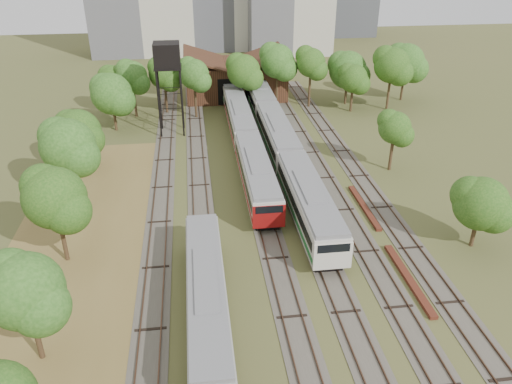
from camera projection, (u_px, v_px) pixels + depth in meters
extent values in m
plane|color=#475123|center=(331.00, 347.00, 33.25)|extent=(240.00, 240.00, 0.00)
cube|color=brown|center=(75.00, 293.00, 38.21)|extent=(14.00, 60.00, 0.04)
cube|color=#4C473D|center=(162.00, 187.00, 53.81)|extent=(2.60, 80.00, 0.06)
cube|color=#472D1E|center=(155.00, 187.00, 53.68)|extent=(0.08, 80.00, 0.14)
cube|color=#472D1E|center=(169.00, 186.00, 53.85)|extent=(0.08, 80.00, 0.14)
cube|color=#4C473D|center=(199.00, 185.00, 54.27)|extent=(2.60, 80.00, 0.06)
cube|color=#472D1E|center=(193.00, 185.00, 54.14)|extent=(0.08, 80.00, 0.14)
cube|color=#472D1E|center=(206.00, 184.00, 54.31)|extent=(0.08, 80.00, 0.14)
cube|color=#4C473D|center=(254.00, 182.00, 54.95)|extent=(2.60, 80.00, 0.06)
cube|color=#472D1E|center=(247.00, 182.00, 54.83)|extent=(0.08, 80.00, 0.14)
cube|color=#472D1E|center=(260.00, 181.00, 54.99)|extent=(0.08, 80.00, 0.14)
cube|color=#4C473D|center=(290.00, 180.00, 55.41)|extent=(2.60, 80.00, 0.06)
cube|color=#472D1E|center=(283.00, 180.00, 55.28)|extent=(0.08, 80.00, 0.14)
cube|color=#472D1E|center=(296.00, 179.00, 55.45)|extent=(0.08, 80.00, 0.14)
cube|color=#4C473D|center=(325.00, 178.00, 55.87)|extent=(2.60, 80.00, 0.06)
cube|color=#472D1E|center=(318.00, 178.00, 55.74)|extent=(0.08, 80.00, 0.14)
cube|color=#472D1E|center=(331.00, 177.00, 55.91)|extent=(0.08, 80.00, 0.14)
cube|color=#4C473D|center=(359.00, 176.00, 56.32)|extent=(2.60, 80.00, 0.06)
cube|color=#472D1E|center=(353.00, 176.00, 56.20)|extent=(0.08, 80.00, 0.14)
cube|color=#472D1E|center=(365.00, 175.00, 56.36)|extent=(0.08, 80.00, 0.14)
cube|color=black|center=(257.00, 189.00, 52.75)|extent=(2.22, 15.64, 0.81)
cube|color=beige|center=(257.00, 174.00, 51.97)|extent=(2.93, 17.00, 2.52)
cube|color=black|center=(257.00, 172.00, 51.83)|extent=(2.99, 15.64, 0.86)
cube|color=slate|center=(257.00, 162.00, 51.30)|extent=(2.69, 16.66, 0.36)
cube|color=maroon|center=(257.00, 181.00, 52.30)|extent=(2.99, 16.66, 0.45)
cube|color=maroon|center=(269.00, 216.00, 44.61)|extent=(2.97, 0.25, 2.27)
cube|color=black|center=(240.00, 130.00, 68.10)|extent=(2.22, 15.64, 0.81)
cube|color=beige|center=(240.00, 119.00, 67.33)|extent=(2.93, 17.00, 2.52)
cube|color=black|center=(240.00, 117.00, 67.19)|extent=(2.99, 15.64, 0.86)
cube|color=slate|center=(240.00, 108.00, 66.66)|extent=(2.69, 16.66, 0.36)
cube|color=maroon|center=(240.00, 124.00, 67.66)|extent=(2.99, 16.66, 0.45)
cube|color=black|center=(308.00, 219.00, 47.19)|extent=(2.33, 15.64, 0.85)
cube|color=beige|center=(309.00, 203.00, 46.38)|extent=(3.07, 17.00, 2.65)
cube|color=black|center=(309.00, 200.00, 46.23)|extent=(3.13, 15.64, 0.90)
cube|color=slate|center=(310.00, 188.00, 45.67)|extent=(2.83, 16.66, 0.38)
cube|color=#165A25|center=(308.00, 210.00, 46.72)|extent=(3.13, 16.66, 0.48)
cube|color=beige|center=(333.00, 256.00, 39.02)|extent=(3.11, 0.25, 2.38)
cube|color=black|center=(277.00, 148.00, 62.55)|extent=(2.33, 15.64, 0.85)
cube|color=beige|center=(277.00, 135.00, 61.74)|extent=(3.07, 17.00, 2.65)
cube|color=black|center=(277.00, 133.00, 61.59)|extent=(3.13, 15.64, 0.90)
cube|color=slate|center=(278.00, 123.00, 61.03)|extent=(2.83, 16.66, 0.38)
cube|color=#165A25|center=(277.00, 140.00, 62.08)|extent=(3.13, 16.66, 0.48)
cube|color=black|center=(259.00, 105.00, 77.91)|extent=(2.33, 15.64, 0.85)
cube|color=beige|center=(259.00, 94.00, 77.09)|extent=(3.07, 17.00, 2.65)
cube|color=black|center=(259.00, 92.00, 76.94)|extent=(3.13, 15.64, 0.90)
cube|color=slate|center=(259.00, 84.00, 76.39)|extent=(2.83, 16.66, 0.38)
cube|color=#165A25|center=(259.00, 99.00, 77.44)|extent=(3.13, 16.66, 0.48)
cube|color=black|center=(229.00, 92.00, 84.35)|extent=(2.11, 14.72, 0.77)
cube|color=beige|center=(229.00, 83.00, 83.61)|extent=(2.78, 16.00, 2.40)
cube|color=black|center=(229.00, 81.00, 83.48)|extent=(2.84, 14.72, 0.81)
cube|color=slate|center=(229.00, 75.00, 82.97)|extent=(2.56, 15.68, 0.34)
cube|color=#165A25|center=(229.00, 87.00, 83.92)|extent=(2.84, 15.68, 0.43)
cube|color=beige|center=(233.00, 97.00, 76.69)|extent=(2.82, 0.25, 2.16)
cube|color=black|center=(208.00, 313.00, 35.68)|extent=(2.04, 16.56, 0.74)
cube|color=gray|center=(207.00, 296.00, 34.97)|extent=(2.69, 18.00, 2.32)
cube|color=black|center=(206.00, 293.00, 34.84)|extent=(2.75, 16.56, 0.79)
cube|color=slate|center=(206.00, 281.00, 34.35)|extent=(2.47, 17.64, 0.33)
cylinder|color=black|center=(159.00, 105.00, 65.02)|extent=(0.22, 0.22, 8.86)
cylinder|color=black|center=(182.00, 104.00, 65.36)|extent=(0.22, 0.22, 8.86)
cylinder|color=black|center=(160.00, 98.00, 67.64)|extent=(0.22, 0.22, 8.86)
cylinder|color=black|center=(182.00, 97.00, 67.98)|extent=(0.22, 0.22, 8.86)
cube|color=black|center=(168.00, 67.00, 64.39)|extent=(3.49, 3.49, 0.20)
cube|color=black|center=(167.00, 55.00, 63.65)|extent=(3.32, 3.32, 2.99)
cube|color=#5C281A|center=(409.00, 279.00, 39.51)|extent=(0.61, 9.20, 0.31)
cube|color=#5C281A|center=(364.00, 207.00, 49.78)|extent=(0.55, 8.82, 0.29)
cube|color=#341E13|center=(235.00, 79.00, 82.76)|extent=(16.00, 11.00, 5.50)
cube|color=#341E13|center=(210.00, 59.00, 80.74)|extent=(8.45, 11.55, 2.96)
cube|color=#341E13|center=(259.00, 58.00, 81.66)|extent=(8.45, 11.55, 2.96)
cube|color=black|center=(238.00, 92.00, 78.23)|extent=(6.40, 0.15, 4.12)
cylinder|color=#382616|center=(36.00, 332.00, 31.46)|extent=(0.36, 0.36, 4.30)
sphere|color=#1C4913|center=(25.00, 291.00, 29.92)|extent=(4.78, 4.78, 4.78)
cylinder|color=#382616|center=(63.00, 236.00, 41.00)|extent=(0.36, 0.36, 4.66)
sphere|color=#1C4913|center=(55.00, 198.00, 39.32)|extent=(5.02, 5.02, 5.02)
cylinder|color=#382616|center=(74.00, 179.00, 50.44)|extent=(0.36, 0.36, 4.65)
sphere|color=#1C4913|center=(68.00, 146.00, 48.77)|extent=(5.45, 5.45, 5.45)
cylinder|color=#382616|center=(82.00, 155.00, 57.21)|extent=(0.36, 0.36, 3.56)
sphere|color=#1C4913|center=(78.00, 132.00, 55.92)|extent=(5.20, 5.20, 5.20)
cylinder|color=#382616|center=(115.00, 116.00, 68.37)|extent=(0.36, 0.36, 4.05)
sphere|color=#1C4913|center=(112.00, 94.00, 66.92)|extent=(5.55, 5.55, 5.55)
cylinder|color=#382616|center=(117.00, 101.00, 74.87)|extent=(0.36, 0.36, 3.81)
sphere|color=#1C4913|center=(115.00, 82.00, 73.50)|extent=(4.77, 4.77, 4.77)
cylinder|color=#382616|center=(135.00, 101.00, 73.36)|extent=(0.36, 0.36, 4.73)
sphere|color=#1C4913|center=(132.00, 76.00, 71.66)|extent=(4.44, 4.44, 4.44)
cylinder|color=#382616|center=(166.00, 98.00, 74.91)|extent=(0.36, 0.36, 4.70)
sphere|color=#1C4913|center=(164.00, 74.00, 73.22)|extent=(4.53, 4.53, 4.53)
cylinder|color=#382616|center=(196.00, 101.00, 72.86)|extent=(0.36, 0.36, 5.07)
sphere|color=#1C4913|center=(194.00, 74.00, 71.04)|extent=(4.28, 4.28, 4.28)
cylinder|color=#382616|center=(244.00, 96.00, 75.05)|extent=(0.36, 0.36, 4.91)
sphere|color=#1C4913|center=(244.00, 71.00, 73.28)|extent=(4.94, 4.94, 4.94)
cylinder|color=#382616|center=(277.00, 88.00, 78.14)|extent=(0.36, 0.36, 5.42)
sphere|color=#1C4913|center=(277.00, 61.00, 76.19)|extent=(5.21, 5.21, 5.21)
cylinder|color=#382616|center=(309.00, 90.00, 77.31)|extent=(0.36, 0.36, 5.42)
sphere|color=#1C4913|center=(311.00, 63.00, 75.36)|extent=(4.37, 4.37, 4.37)
cylinder|color=#382616|center=(346.00, 91.00, 78.91)|extent=(0.36, 0.36, 4.25)
sphere|color=#1C4913|center=(348.00, 70.00, 77.39)|extent=(5.81, 5.81, 5.81)
cylinder|color=#382616|center=(388.00, 92.00, 76.14)|extent=(0.36, 0.36, 5.36)
sphere|color=#1C4913|center=(392.00, 65.00, 74.21)|extent=(5.29, 5.29, 5.29)
cylinder|color=#382616|center=(403.00, 85.00, 80.66)|extent=(0.36, 0.36, 4.78)
sphere|color=#1C4913|center=(406.00, 62.00, 78.94)|extent=(5.89, 5.89, 5.89)
cylinder|color=#382616|center=(475.00, 229.00, 43.21)|extent=(0.36, 0.36, 3.31)
sphere|color=#1C4913|center=(481.00, 204.00, 42.02)|extent=(4.62, 4.62, 4.62)
cylinder|color=#382616|center=(391.00, 153.00, 57.00)|extent=(0.36, 0.36, 4.04)
sphere|color=#1C4913|center=(395.00, 128.00, 55.54)|extent=(3.64, 3.64, 3.64)
cylinder|color=#382616|center=(352.00, 99.00, 75.64)|extent=(0.36, 0.36, 4.00)
sphere|color=#1C4913|center=(353.00, 78.00, 74.20)|extent=(4.24, 4.24, 4.24)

